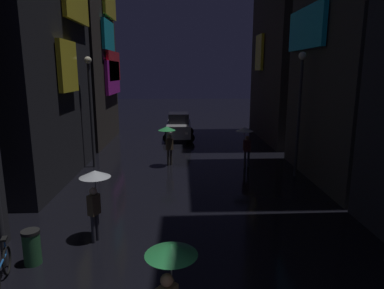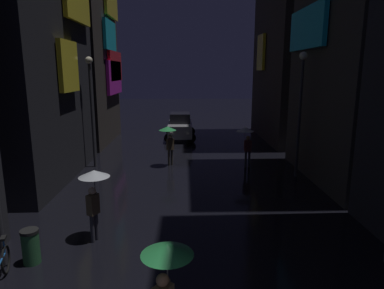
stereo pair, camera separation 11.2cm
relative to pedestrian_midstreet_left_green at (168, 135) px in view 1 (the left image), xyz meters
The scene contains 11 objects.
building_left_mid 8.05m from the pedestrian_midstreet_left_green, 163.47° to the right, with size 4.25×8.35×12.47m.
building_left_far 10.18m from the pedestrian_midstreet_left_green, 134.02° to the left, with size 4.25×7.27×12.43m.
pedestrian_midstreet_left_green is the anchor object (origin of this frame).
pedestrian_foreground_left_clear 8.27m from the pedestrian_midstreet_left_green, 102.55° to the right, with size 0.90×0.90×2.12m.
pedestrian_far_right_clear 4.02m from the pedestrian_midstreet_left_green, ahead, with size 0.90×0.90×2.12m.
pedestrian_near_crossing_green 12.43m from the pedestrian_midstreet_left_green, 87.60° to the right, with size 0.90×0.90×2.12m.
bicycle_parked_at_storefront 10.95m from the pedestrian_midstreet_left_green, 108.61° to the right, with size 0.51×1.78×0.96m.
car_distant 7.48m from the pedestrian_midstreet_left_green, 85.94° to the left, with size 2.27×4.16×1.92m.
streetlamp_left_far 4.28m from the pedestrian_midstreet_left_green, behind, with size 0.36×0.36×5.63m.
streetlamp_right_far 6.74m from the pedestrian_midstreet_left_green, 18.28° to the right, with size 0.36×0.36×5.77m.
trash_bin 9.95m from the pedestrian_midstreet_left_green, 108.69° to the right, with size 0.46×0.46×0.93m.
Camera 1 is at (-0.40, -2.49, 4.92)m, focal length 32.00 mm.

